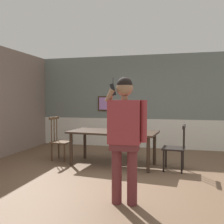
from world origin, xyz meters
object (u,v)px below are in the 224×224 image
(dining_table, at_px, (113,135))
(chair_at_table_head, at_px, (124,138))
(person_figure, at_px, (125,131))
(chair_by_doorway, at_px, (60,140))
(chair_near_window, at_px, (176,148))

(dining_table, relative_size, chair_at_table_head, 2.09)
(dining_table, relative_size, person_figure, 1.13)
(chair_by_doorway, distance_m, chair_at_table_head, 1.58)
(dining_table, bearing_deg, person_figure, -71.68)
(chair_near_window, xyz_separation_m, chair_at_table_head, (-1.25, 0.96, -0.00))
(chair_near_window, bearing_deg, dining_table, 89.70)
(chair_near_window, height_order, chair_at_table_head, chair_at_table_head)
(chair_by_doorway, height_order, chair_at_table_head, chair_by_doorway)
(chair_by_doorway, bearing_deg, chair_at_table_head, 119.16)
(dining_table, height_order, person_figure, person_figure)
(chair_by_doorway, xyz_separation_m, chair_at_table_head, (1.42, 0.70, -0.01))
(dining_table, bearing_deg, chair_at_table_head, 84.52)
(chair_near_window, relative_size, chair_at_table_head, 0.98)
(chair_near_window, distance_m, person_figure, 2.05)
(chair_at_table_head, bearing_deg, dining_table, 89.27)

